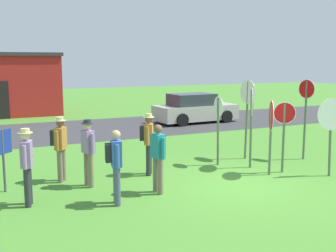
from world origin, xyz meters
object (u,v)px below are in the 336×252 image
Objects in this scene: parked_car_on_street at (195,109)px; stop_sign_rear_left at (271,124)px; person_on_left at (158,155)px; person_near_signs at (27,162)px; stop_sign_center_cluster at (252,113)px; person_in_blue at (60,144)px; stop_sign_tallest at (247,105)px; stop_sign_leaning_left at (306,107)px; info_panel_middle at (3,150)px; stop_sign_rear_right at (218,120)px; person_in_teal at (88,149)px; person_holding_notes at (148,140)px; stop_sign_leaning_right at (331,123)px; stop_sign_nearest at (284,126)px; person_with_sunhat at (115,162)px.

stop_sign_rear_left is (-3.03, -9.78, 0.77)m from parked_car_on_street.
person_near_signs is at bearing 171.61° from person_on_left.
stop_sign_center_cluster is 1.39× the size of person_in_blue.
parked_car_on_street is at bearing 72.71° from stop_sign_tallest.
stop_sign_leaning_left is 1.69× the size of info_panel_middle.
person_in_teal is (-4.17, -0.48, -0.43)m from stop_sign_rear_right.
info_panel_middle reaches higher than parked_car_on_street.
parked_car_on_street is 10.31m from person_holding_notes.
person_on_left is at bearing -153.27° from stop_sign_tallest.
stop_sign_leaning_right reaches higher than stop_sign_rear_right.
parked_car_on_street is at bearing 75.49° from stop_sign_nearest.
person_in_teal is 1.86m from person_on_left.
stop_sign_center_cluster is at bearing -10.69° from person_holding_notes.
person_in_blue is at bearing 169.93° from stop_sign_center_cluster.
person_in_teal is 1.03× the size of person_with_sunhat.
stop_sign_rear_right reaches higher than person_in_teal.
stop_sign_leaning_left reaches higher than stop_sign_rear_left.
person_in_teal is at bearing 167.31° from stop_sign_rear_left.
person_near_signs is at bearing 172.37° from stop_sign_leaning_right.
person_near_signs is (-7.91, 1.06, -0.52)m from stop_sign_leaning_right.
person_with_sunhat is (-7.72, -10.26, 0.29)m from parked_car_on_street.
stop_sign_center_cluster is 0.93× the size of stop_sign_tallest.
stop_sign_rear_left is (-2.24, -1.03, -0.26)m from stop_sign_leaning_left.
stop_sign_nearest is (-2.52, -9.73, 0.67)m from parked_car_on_street.
stop_sign_nearest reaches higher than parked_car_on_street.
person_in_teal is (-7.91, -8.68, 0.30)m from parked_car_on_street.
stop_sign_rear_left is (-0.51, -0.05, 0.09)m from stop_sign_nearest.
stop_sign_center_cluster is 5.57m from person_in_blue.
person_with_sunhat is (0.20, -1.58, -0.00)m from person_in_teal.
parked_car_on_street is 2.52× the size of person_near_signs.
stop_sign_tallest is 1.53× the size of person_with_sunhat.
parked_car_on_street is 8.32m from stop_sign_tallest.
stop_sign_nearest is 1.21× the size of person_on_left.
person_in_blue is at bearing 173.80° from stop_sign_leaning_left.
person_on_left is (1.93, -2.01, -0.06)m from person_in_blue.
stop_sign_leaning_left reaches higher than stop_sign_nearest.
parked_car_on_street is at bearing 53.63° from person_holding_notes.
stop_sign_tallest reaches higher than stop_sign_nearest.
person_on_left is at bearing -177.17° from stop_sign_nearest.
person_with_sunhat is at bearing -152.53° from stop_sign_rear_right.
stop_sign_center_cluster reaches higher than person_with_sunhat.
person_holding_notes is (-3.08, 1.48, -0.44)m from stop_sign_rear_left.
parked_car_on_street is at bearing 56.64° from person_on_left.
person_near_signs is (-6.97, 0.24, -0.38)m from stop_sign_nearest.
person_in_blue is (-6.88, 2.64, -0.49)m from stop_sign_leaning_right.
person_in_teal is at bearing 27.28° from person_near_signs.
stop_sign_rear_left is 5.03m from person_in_teal.
person_near_signs is 1.00× the size of person_in_blue.
stop_sign_leaning_left is 5.38m from person_holding_notes.
stop_sign_leaning_left is 2.48m from stop_sign_rear_left.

